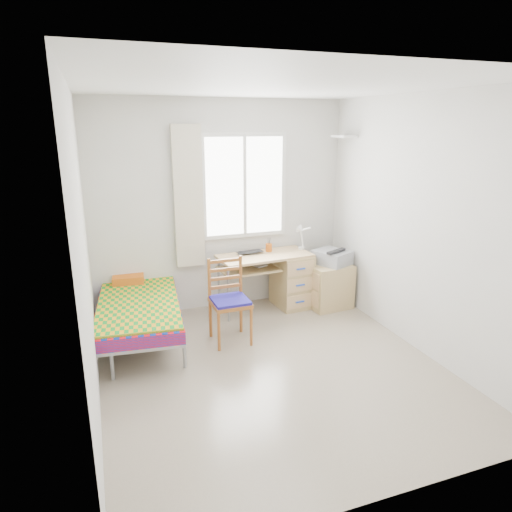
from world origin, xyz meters
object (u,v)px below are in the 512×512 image
Objects in this scene: chair at (229,295)px; printer at (332,257)px; bed at (138,303)px; desk at (287,277)px; cabinet at (328,285)px.

printer is (1.52, 0.50, 0.15)m from chair.
bed is 1.60× the size of desk.
chair is 1.61m from printer.
desk is at bearing 153.53° from cabinet.
printer reaches higher than cabinet.
printer is (0.55, -0.18, 0.27)m from desk.
bed reaches higher than desk.
chair is at bearing -18.88° from bed.
cabinet is 0.38m from printer.
desk is at bearing 34.07° from chair.
bed reaches higher than printer.
cabinet is at bearing 17.36° from chair.
bed is 1.03m from chair.
desk is 1.19m from chair.
bed is at bearing 154.29° from chair.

